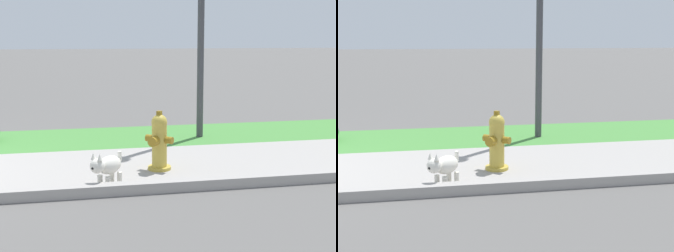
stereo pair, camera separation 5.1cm
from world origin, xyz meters
The scene contains 2 objects.
fire_hydrant_at_driveway centered at (3.90, -0.23, 0.37)m, with size 0.35×0.34×0.76m.
small_white_dog centered at (3.21, -0.81, 0.25)m, with size 0.41×0.42×0.43m.
Camera 2 is at (2.95, -5.88, 1.67)m, focal length 50.00 mm.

